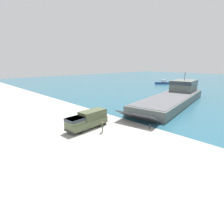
{
  "coord_description": "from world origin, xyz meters",
  "views": [
    {
      "loc": [
        22.86,
        -19.47,
        10.52
      ],
      "look_at": [
        0.65,
        2.1,
        1.87
      ],
      "focal_mm": 28.0,
      "sensor_mm": 36.0,
      "label": 1
    }
  ],
  "objects_px": {
    "soldier_on_ramp": "(102,126)",
    "mooring_bollard": "(150,126)",
    "military_truck": "(87,120)",
    "moored_boat_a": "(162,83)",
    "landing_craft": "(175,95)"
  },
  "relations": [
    {
      "from": "soldier_on_ramp",
      "to": "mooring_bollard",
      "type": "distance_m",
      "value": 8.04
    },
    {
      "from": "military_truck",
      "to": "moored_boat_a",
      "type": "relative_size",
      "value": 1.14
    },
    {
      "from": "military_truck",
      "to": "mooring_bollard",
      "type": "xyz_separation_m",
      "value": [
        7.43,
        7.34,
        -1.06
      ]
    },
    {
      "from": "landing_craft",
      "to": "military_truck",
      "type": "relative_size",
      "value": 5.03
    },
    {
      "from": "military_truck",
      "to": "soldier_on_ramp",
      "type": "relative_size",
      "value": 4.32
    },
    {
      "from": "moored_boat_a",
      "to": "mooring_bollard",
      "type": "relative_size",
      "value": 8.42
    },
    {
      "from": "landing_craft",
      "to": "mooring_bollard",
      "type": "height_order",
      "value": "landing_craft"
    },
    {
      "from": "military_truck",
      "to": "soldier_on_ramp",
      "type": "xyz_separation_m",
      "value": [
        3.11,
        0.58,
        -0.47
      ]
    },
    {
      "from": "military_truck",
      "to": "moored_boat_a",
      "type": "distance_m",
      "value": 71.57
    },
    {
      "from": "military_truck",
      "to": "mooring_bollard",
      "type": "distance_m",
      "value": 10.5
    },
    {
      "from": "landing_craft",
      "to": "moored_boat_a",
      "type": "height_order",
      "value": "landing_craft"
    },
    {
      "from": "soldier_on_ramp",
      "to": "moored_boat_a",
      "type": "height_order",
      "value": "moored_boat_a"
    },
    {
      "from": "landing_craft",
      "to": "military_truck",
      "type": "distance_m",
      "value": 30.17
    },
    {
      "from": "soldier_on_ramp",
      "to": "landing_craft",
      "type": "bearing_deg",
      "value": -137.56
    },
    {
      "from": "landing_craft",
      "to": "soldier_on_ramp",
      "type": "height_order",
      "value": "landing_craft"
    }
  ]
}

